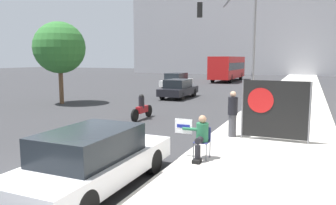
{
  "coord_description": "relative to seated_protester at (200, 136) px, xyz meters",
  "views": [
    {
      "loc": [
        5.66,
        -5.92,
        2.95
      ],
      "look_at": [
        0.75,
        5.43,
        1.28
      ],
      "focal_mm": 35.0,
      "sensor_mm": 36.0,
      "label": 1
    }
  ],
  "objects": [
    {
      "name": "parked_car_curbside",
      "position": [
        -1.66,
        -2.65,
        -0.12
      ],
      "size": [
        1.77,
        4.54,
        1.4
      ],
      "color": "silver",
      "rests_on": "ground_plane"
    },
    {
      "name": "street_tree_near_curb",
      "position": [
        -12.15,
        8.28,
        2.8
      ],
      "size": [
        3.31,
        3.31,
        5.29
      ],
      "color": "brown",
      "rests_on": "ground_plane"
    },
    {
      "name": "car_on_road_midblock",
      "position": [
        -9.41,
        21.71,
        -0.07
      ],
      "size": [
        1.79,
        4.73,
        1.51
      ],
      "color": "white",
      "rests_on": "ground_plane"
    },
    {
      "name": "car_on_road_nearest",
      "position": [
        -6.26,
        14.18,
        -0.12
      ],
      "size": [
        1.73,
        4.18,
        1.4
      ],
      "color": "black",
      "rests_on": "ground_plane"
    },
    {
      "name": "jogger_on_sidewalk",
      "position": [
        0.24,
        2.98,
        0.17
      ],
      "size": [
        0.34,
        0.34,
        1.64
      ],
      "rotation": [
        0.0,
        0.0,
        3.17
      ],
      "color": "#424247",
      "rests_on": "sidewalk_curb"
    },
    {
      "name": "sidewalk_curb",
      "position": [
        1.6,
        12.43,
        -0.74
      ],
      "size": [
        4.39,
        90.0,
        0.16
      ],
      "primitive_type": "cube",
      "color": "beige",
      "rests_on": "ground_plane"
    },
    {
      "name": "traffic_light_pole",
      "position": [
        -1.45,
        10.83,
        3.57
      ],
      "size": [
        3.23,
        3.0,
        6.29
      ],
      "color": "slate",
      "rests_on": "sidewalk_curb"
    },
    {
      "name": "protest_banner",
      "position": [
        1.66,
        2.92,
        0.42
      ],
      "size": [
        2.23,
        0.06,
        2.05
      ],
      "color": "slate",
      "rests_on": "sidewalk_curb"
    },
    {
      "name": "ground_plane",
      "position": [
        -2.97,
        -2.57,
        -0.82
      ],
      "size": [
        160.0,
        160.0,
        0.0
      ],
      "primitive_type": "plane",
      "color": "#303033"
    },
    {
      "name": "city_bus_on_road",
      "position": [
        -7.12,
        33.82,
        1.0
      ],
      "size": [
        2.54,
        10.09,
        3.16
      ],
      "color": "red",
      "rests_on": "ground_plane"
    },
    {
      "name": "motorcycle_on_road",
      "position": [
        -4.72,
        5.46,
        -0.29
      ],
      "size": [
        0.28,
        2.04,
        1.24
      ],
      "color": "maroon",
      "rests_on": "ground_plane"
    },
    {
      "name": "seated_protester",
      "position": [
        0.0,
        0.0,
        0.0
      ],
      "size": [
        0.99,
        0.77,
        1.23
      ],
      "rotation": [
        0.0,
        0.0,
        -0.36
      ],
      "color": "#474C56",
      "rests_on": "sidewalk_curb"
    }
  ]
}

